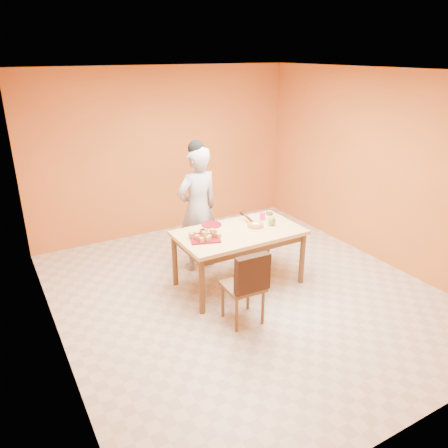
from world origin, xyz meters
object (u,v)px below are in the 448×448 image
red_dinner_plate (211,225)px  dining_table (239,238)px  dining_chair (244,285)px  sponge_cake (255,225)px  egg_ornament (272,221)px  person (198,209)px  pastry_platter (205,238)px  checker_tin (269,214)px  magenta_glass (262,216)px

red_dinner_plate → dining_table: bearing=-58.7°
dining_chair → sponge_cake: dining_chair is taller
dining_chair → egg_ornament: size_ratio=7.18×
red_dinner_plate → egg_ornament: 0.80m
person → red_dinner_plate: (0.02, -0.36, -0.11)m
pastry_platter → person: bearing=70.1°
pastry_platter → red_dinner_plate: pastry_platter is taller
egg_ornament → checker_tin: bearing=72.7°
person → egg_ornament: size_ratio=13.80×
red_dinner_plate → sponge_cake: 0.58m
sponge_cake → egg_ornament: egg_ornament is taller
checker_tin → magenta_glass: bearing=-149.3°
pastry_platter → red_dinner_plate: size_ratio=1.35×
dining_chair → person: bearing=86.3°
dining_table → red_dinner_plate: bearing=121.3°
dining_chair → magenta_glass: (0.88, 0.95, 0.34)m
person → magenta_glass: 0.89m
dining_table → red_dinner_plate: size_ratio=6.06×
pastry_platter → magenta_glass: 0.98m
person → magenta_glass: bearing=135.8°
magenta_glass → pastry_platter: bearing=-170.0°
red_dinner_plate → checker_tin: (0.89, -0.05, 0.01)m
person → pastry_platter: size_ratio=4.91×
person → egg_ornament: bearing=125.2°
dining_chair → egg_ornament: 1.19m
dining_chair → red_dinner_plate: size_ratio=3.45×
person → sponge_cake: (0.47, -0.72, -0.08)m
dining_table → dining_chair: bearing=-117.8°
red_dinner_plate → magenta_glass: (0.69, -0.17, 0.04)m
egg_ornament → checker_tin: (0.21, 0.35, -0.05)m
sponge_cake → magenta_glass: size_ratio=2.02×
dining_chair → red_dinner_plate: dining_chair is taller
dining_chair → egg_ornament: (0.88, 0.72, 0.35)m
pastry_platter → sponge_cake: size_ratio=1.70×
red_dinner_plate → checker_tin: bearing=-3.1°
person → pastry_platter: (-0.25, -0.70, -0.10)m
red_dinner_plate → sponge_cake: bearing=-38.7°
dining_chair → pastry_platter: 0.84m
sponge_cake → magenta_glass: bearing=39.0°
red_dinner_plate → magenta_glass: size_ratio=2.55×
magenta_glass → checker_tin: 0.24m
dining_chair → dining_table: bearing=65.1°
dining_table → egg_ornament: (0.47, -0.05, 0.16)m
red_dinner_plate → sponge_cake: sponge_cake is taller
red_dinner_plate → checker_tin: checker_tin is taller
dining_chair → red_dinner_plate: (0.19, 1.12, 0.30)m
person → red_dinner_plate: size_ratio=6.62×
dining_table → sponge_cake: sponge_cake is taller
sponge_cake → egg_ornament: bearing=-9.5°
dining_table → person: size_ratio=0.91×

